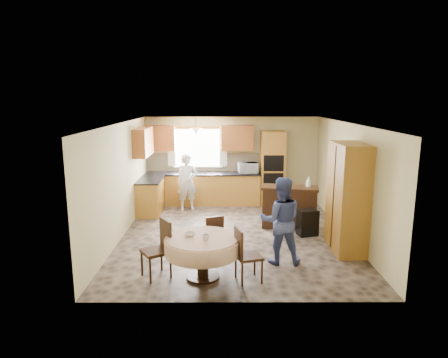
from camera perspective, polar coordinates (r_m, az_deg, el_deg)
name	(u,v)px	position (r m, az deg, el deg)	size (l,w,h in m)	color
floor	(235,235)	(9.07, 1.52, -8.03)	(5.00, 6.00, 0.01)	#6D5A4C
ceiling	(235,123)	(8.56, 1.61, 7.94)	(5.00, 6.00, 0.01)	white
wall_back	(232,160)	(11.68, 1.12, 2.75)	(5.00, 0.02, 2.50)	tan
wall_front	(241,223)	(5.83, 2.46, -6.35)	(5.00, 0.02, 2.50)	tan
wall_left	(121,181)	(9.01, -14.54, -0.28)	(0.02, 6.00, 2.50)	tan
wall_right	(349,181)	(9.15, 17.41, -0.25)	(0.02, 6.00, 2.50)	tan
window	(197,148)	(11.63, -3.81, 4.43)	(1.40, 0.03, 1.10)	white
curtain_left	(171,147)	(11.65, -7.53, 4.62)	(0.22, 0.02, 1.15)	white
curtain_right	(223,147)	(11.55, -0.10, 4.66)	(0.22, 0.02, 1.15)	white
base_cab_back	(203,189)	(11.55, -3.08, -1.45)	(3.30, 0.60, 0.88)	gold
counter_back	(202,174)	(11.46, -3.10, 0.79)	(3.30, 0.64, 0.04)	black
base_cab_left	(150,197)	(10.84, -10.47, -2.51)	(0.60, 1.20, 0.88)	gold
counter_left	(150,180)	(10.74, -10.56, -0.13)	(0.64, 1.20, 0.04)	black
backsplash	(203,162)	(11.69, -3.05, 2.40)	(3.30, 0.02, 0.55)	#CDB991
wall_cab_left	(160,138)	(11.57, -9.10, 5.82)	(0.85, 0.33, 0.72)	#A75629
wall_cab_right	(237,138)	(11.44, 1.91, 5.89)	(0.90, 0.33, 0.72)	#A75629
wall_cab_side	(143,142)	(10.61, -11.48, 5.22)	(0.33, 1.20, 0.72)	#A75629
oven_tower	(272,168)	(11.49, 6.90, 1.56)	(0.66, 0.62, 2.12)	gold
oven_upper	(274,163)	(11.15, 7.12, 2.24)	(0.56, 0.01, 0.45)	black
oven_lower	(273,181)	(11.24, 7.06, -0.27)	(0.56, 0.01, 0.45)	black
pendant	(196,131)	(11.10, -4.00, 6.79)	(0.36, 0.36, 0.18)	beige
sideboard	(289,208)	(9.60, 9.31, -4.14)	(1.31, 0.54, 0.93)	#391F0F
space_heater	(307,223)	(9.18, 11.84, -6.10)	(0.43, 0.30, 0.59)	black
cupboard	(348,198)	(8.30, 17.27, -2.58)	(0.57, 1.14, 2.18)	gold
dining_table	(202,246)	(6.86, -3.09, -9.59)	(1.29, 1.29, 0.73)	#391F0F
chair_left	(160,246)	(7.02, -9.14, -9.37)	(0.60, 0.60, 1.00)	#391F0F
chair_back	(213,235)	(7.68, -1.56, -7.95)	(0.49, 0.49, 0.87)	#391F0F
chair_right	(245,252)	(6.76, 2.95, -10.42)	(0.50, 0.50, 0.93)	#391F0F
framed_picture	(332,158)	(10.36, 15.13, 2.95)	(0.06, 0.64, 0.53)	gold
microwave	(248,168)	(11.39, 3.43, 1.59)	(0.55, 0.37, 0.30)	silver
person_sink	(187,182)	(10.94, -5.26, -0.45)	(0.56, 0.37, 1.54)	silver
person_dining	(281,221)	(7.46, 8.08, -5.91)	(0.79, 0.62, 1.63)	#3C4884
bowl_sideboard	(277,188)	(9.43, 7.54, -1.28)	(0.22, 0.22, 0.05)	#B2B2B2
bottle_sideboard	(308,183)	(9.53, 11.96, -0.56)	(0.11, 0.11, 0.29)	silver
cup_table	(206,237)	(6.68, -2.61, -8.29)	(0.11, 0.11, 0.09)	#B2B2B2
bowl_table	(190,234)	(6.87, -4.91, -7.87)	(0.18, 0.18, 0.06)	#B2B2B2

